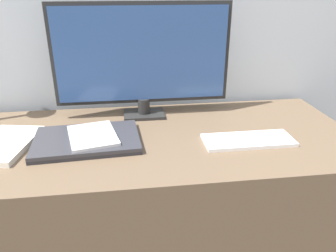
{
  "coord_description": "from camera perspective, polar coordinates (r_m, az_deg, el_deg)",
  "views": [
    {
      "loc": [
        -0.04,
        -0.8,
        1.19
      ],
      "look_at": [
        0.09,
        0.16,
        0.76
      ],
      "focal_mm": 35.0,
      "sensor_mm": 36.0,
      "label": 1
    }
  ],
  "objects": [
    {
      "name": "ereader",
      "position": [
        1.1,
        -13.01,
        -1.57
      ],
      "size": [
        0.18,
        0.22,
        0.01
      ],
      "color": "white",
      "rests_on": "laptop"
    },
    {
      "name": "monitor",
      "position": [
        1.24,
        -4.51,
        11.74
      ],
      "size": [
        0.66,
        0.11,
        0.43
      ],
      "color": "#262626",
      "rests_on": "desk"
    },
    {
      "name": "notebook",
      "position": [
        1.18,
        -26.55,
        -2.86
      ],
      "size": [
        0.21,
        0.28,
        0.02
      ],
      "color": "silver",
      "rests_on": "desk"
    },
    {
      "name": "laptop",
      "position": [
        1.11,
        -13.93,
        -2.4
      ],
      "size": [
        0.35,
        0.25,
        0.02
      ],
      "color": "#232328",
      "rests_on": "desk"
    },
    {
      "name": "keyboard",
      "position": [
        1.12,
        13.8,
        -2.39
      ],
      "size": [
        0.3,
        0.12,
        0.01
      ],
      "color": "silver",
      "rests_on": "desk"
    },
    {
      "name": "desk",
      "position": [
        1.32,
        -4.15,
        -15.82
      ],
      "size": [
        1.49,
        0.61,
        0.7
      ],
      "color": "brown",
      "rests_on": "ground_plane"
    }
  ]
}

